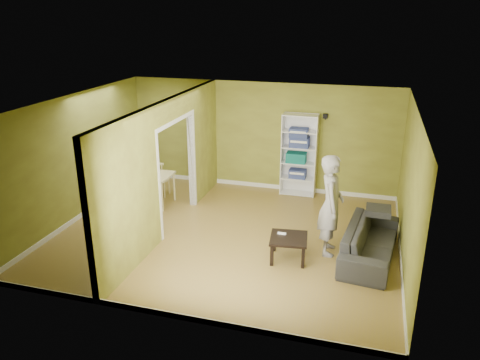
{
  "coord_description": "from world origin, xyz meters",
  "views": [
    {
      "loc": [
        2.52,
        -7.89,
        4.18
      ],
      "look_at": [
        0.2,
        0.2,
        1.1
      ],
      "focal_mm": 35.0,
      "sensor_mm": 36.0,
      "label": 1
    }
  ],
  "objects_px": {
    "sofa": "(371,237)",
    "person": "(331,197)",
    "coffee_table": "(289,241)",
    "chair_far": "(161,178)",
    "chair_left": "(114,182)",
    "dining_table": "(146,177)",
    "bookshelf": "(299,154)",
    "chair_near": "(136,193)"
  },
  "relations": [
    {
      "from": "person",
      "to": "dining_table",
      "type": "height_order",
      "value": "person"
    },
    {
      "from": "dining_table",
      "to": "chair_near",
      "type": "bearing_deg",
      "value": -81.09
    },
    {
      "from": "coffee_table",
      "to": "chair_left",
      "type": "relative_size",
      "value": 0.71
    },
    {
      "from": "bookshelf",
      "to": "coffee_table",
      "type": "relative_size",
      "value": 3.02
    },
    {
      "from": "sofa",
      "to": "person",
      "type": "xyz_separation_m",
      "value": [
        -0.73,
        0.0,
        0.69
      ]
    },
    {
      "from": "chair_left",
      "to": "chair_near",
      "type": "relative_size",
      "value": 0.87
    },
    {
      "from": "person",
      "to": "chair_near",
      "type": "xyz_separation_m",
      "value": [
        -4.09,
        0.47,
        -0.57
      ]
    },
    {
      "from": "chair_left",
      "to": "person",
      "type": "bearing_deg",
      "value": 87.27
    },
    {
      "from": "person",
      "to": "bookshelf",
      "type": "distance_m",
      "value": 2.92
    },
    {
      "from": "coffee_table",
      "to": "sofa",
      "type": "bearing_deg",
      "value": 18.93
    },
    {
      "from": "chair_near",
      "to": "coffee_table",
      "type": "bearing_deg",
      "value": -0.03
    },
    {
      "from": "person",
      "to": "chair_left",
      "type": "height_order",
      "value": "person"
    },
    {
      "from": "dining_table",
      "to": "chair_far",
      "type": "bearing_deg",
      "value": 79.02
    },
    {
      "from": "coffee_table",
      "to": "chair_near",
      "type": "relative_size",
      "value": 0.62
    },
    {
      "from": "sofa",
      "to": "bookshelf",
      "type": "height_order",
      "value": "bookshelf"
    },
    {
      "from": "coffee_table",
      "to": "chair_left",
      "type": "xyz_separation_m",
      "value": [
        -4.35,
        1.56,
        0.09
      ]
    },
    {
      "from": "dining_table",
      "to": "chair_left",
      "type": "distance_m",
      "value": 0.82
    },
    {
      "from": "sofa",
      "to": "chair_far",
      "type": "xyz_separation_m",
      "value": [
        -4.83,
        1.68,
        0.04
      ]
    },
    {
      "from": "dining_table",
      "to": "chair_near",
      "type": "relative_size",
      "value": 1.1
    },
    {
      "from": "dining_table",
      "to": "bookshelf",
      "type": "bearing_deg",
      "value": 26.38
    },
    {
      "from": "dining_table",
      "to": "coffee_table",
      "type": "bearing_deg",
      "value": -24.63
    },
    {
      "from": "dining_table",
      "to": "chair_near",
      "type": "xyz_separation_m",
      "value": [
        0.11,
        -0.68,
        -0.12
      ]
    },
    {
      "from": "coffee_table",
      "to": "chair_left",
      "type": "distance_m",
      "value": 4.62
    },
    {
      "from": "person",
      "to": "dining_table",
      "type": "xyz_separation_m",
      "value": [
        -4.2,
        1.15,
        -0.45
      ]
    },
    {
      "from": "coffee_table",
      "to": "dining_table",
      "type": "distance_m",
      "value": 3.92
    },
    {
      "from": "bookshelf",
      "to": "chair_far",
      "type": "relative_size",
      "value": 2.22
    },
    {
      "from": "chair_left",
      "to": "dining_table",
      "type": "bearing_deg",
      "value": 104.18
    },
    {
      "from": "person",
      "to": "bookshelf",
      "type": "xyz_separation_m",
      "value": [
        -1.01,
        2.74,
        -0.11
      ]
    },
    {
      "from": "coffee_table",
      "to": "dining_table",
      "type": "xyz_separation_m",
      "value": [
        -3.55,
        1.63,
        0.27
      ]
    },
    {
      "from": "sofa",
      "to": "chair_near",
      "type": "bearing_deg",
      "value": 90.76
    },
    {
      "from": "person",
      "to": "chair_far",
      "type": "height_order",
      "value": "person"
    },
    {
      "from": "chair_near",
      "to": "chair_left",
      "type": "bearing_deg",
      "value": 161.06
    },
    {
      "from": "chair_near",
      "to": "bookshelf",
      "type": "bearing_deg",
      "value": 51.62
    },
    {
      "from": "coffee_table",
      "to": "chair_far",
      "type": "distance_m",
      "value": 4.07
    },
    {
      "from": "coffee_table",
      "to": "person",
      "type": "bearing_deg",
      "value": 36.19
    },
    {
      "from": "coffee_table",
      "to": "chair_far",
      "type": "bearing_deg",
      "value": 148.01
    },
    {
      "from": "dining_table",
      "to": "chair_far",
      "type": "xyz_separation_m",
      "value": [
        0.1,
        0.53,
        -0.19
      ]
    },
    {
      "from": "bookshelf",
      "to": "chair_near",
      "type": "distance_m",
      "value": 3.85
    },
    {
      "from": "sofa",
      "to": "dining_table",
      "type": "relative_size",
      "value": 1.84
    },
    {
      "from": "person",
      "to": "bookshelf",
      "type": "relative_size",
      "value": 1.12
    },
    {
      "from": "chair_left",
      "to": "chair_far",
      "type": "height_order",
      "value": "chair_left"
    },
    {
      "from": "bookshelf",
      "to": "chair_left",
      "type": "height_order",
      "value": "bookshelf"
    }
  ]
}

